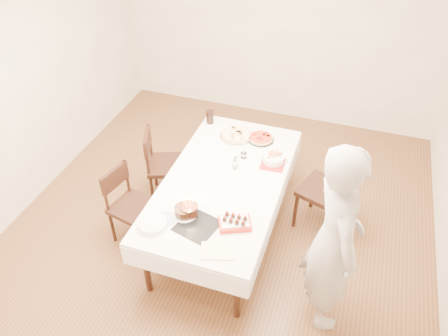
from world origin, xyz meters
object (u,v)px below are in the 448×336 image
(pizza_pepperoni, at_px, (261,138))
(taper_candle, at_px, (244,145))
(chair_left_dessert, at_px, (133,207))
(strawberry_box, at_px, (235,223))
(cola_glass, at_px, (210,117))
(chair_right_savory, at_px, (324,191))
(pizza_white, at_px, (237,135))
(pasta_bowl, at_px, (274,159))
(chair_left_savory, at_px, (167,165))
(birthday_cake, at_px, (189,207))
(dining_table, at_px, (224,207))
(person, at_px, (334,241))
(layer_cake, at_px, (184,211))

(pizza_pepperoni, distance_m, taper_candle, 0.40)
(chair_left_dessert, relative_size, strawberry_box, 3.09)
(cola_glass, relative_size, strawberry_box, 0.58)
(strawberry_box, bearing_deg, chair_right_savory, 56.25)
(pizza_white, relative_size, pasta_bowl, 1.73)
(chair_right_savory, relative_size, pizza_pepperoni, 3.40)
(chair_left_savory, distance_m, birthday_cake, 1.20)
(dining_table, height_order, chair_right_savory, chair_right_savory)
(chair_right_savory, bearing_deg, pizza_white, -177.29)
(person, bearing_deg, pizza_pepperoni, 10.92)
(pizza_white, height_order, cola_glass, cola_glass)
(strawberry_box, bearing_deg, birthday_cake, -179.88)
(chair_left_savory, distance_m, pizza_pepperoni, 1.11)
(chair_right_savory, bearing_deg, taper_candle, -158.76)
(birthday_cake, bearing_deg, cola_glass, 102.85)
(chair_left_savory, distance_m, person, 2.23)
(pizza_white, xyz_separation_m, pizza_pepperoni, (0.27, 0.02, 0.00))
(chair_right_savory, xyz_separation_m, strawberry_box, (-0.67, -1.00, 0.29))
(chair_left_savory, distance_m, cola_glass, 0.74)
(layer_cake, relative_size, birthday_cake, 1.38)
(pasta_bowl, bearing_deg, chair_right_savory, 1.50)
(chair_right_savory, bearing_deg, cola_glass, -179.44)
(chair_left_savory, height_order, layer_cake, chair_left_savory)
(pizza_white, relative_size, strawberry_box, 1.36)
(layer_cake, height_order, birthday_cake, birthday_cake)
(pizza_pepperoni, relative_size, strawberry_box, 1.04)
(chair_left_dessert, height_order, person, person)
(person, distance_m, pasta_bowl, 1.29)
(taper_candle, bearing_deg, chair_right_savory, 2.59)
(pasta_bowl, height_order, cola_glass, cola_glass)
(dining_table, distance_m, strawberry_box, 0.75)
(dining_table, distance_m, pizza_pepperoni, 0.89)
(chair_left_savory, bearing_deg, cola_glass, -141.23)
(dining_table, relative_size, chair_left_dessert, 2.47)
(chair_left_savory, relative_size, strawberry_box, 3.23)
(taper_candle, bearing_deg, chair_left_savory, -177.16)
(pasta_bowl, distance_m, taper_candle, 0.34)
(pizza_white, relative_size, pizza_pepperoni, 1.31)
(chair_left_savory, relative_size, taper_candle, 2.92)
(pizza_white, height_order, layer_cake, layer_cake)
(chair_left_dessert, distance_m, taper_candle, 1.31)
(pasta_bowl, height_order, taper_candle, taper_candle)
(dining_table, height_order, chair_left_savory, chair_left_savory)
(chair_left_dessert, distance_m, person, 2.07)
(chair_left_dessert, relative_size, pizza_pepperoni, 2.97)
(chair_right_savory, relative_size, pizza_white, 2.59)
(strawberry_box, bearing_deg, person, -4.30)
(chair_left_dessert, xyz_separation_m, pasta_bowl, (1.26, 0.79, 0.36))
(chair_left_dessert, bearing_deg, pizza_white, -112.38)
(dining_table, height_order, chair_left_dessert, chair_left_dessert)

